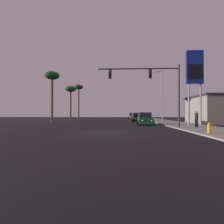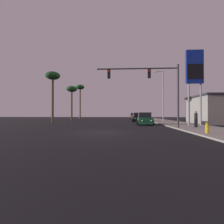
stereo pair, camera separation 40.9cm
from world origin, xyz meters
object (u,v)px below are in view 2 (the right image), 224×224
Objects in this scene: car_black at (138,118)px; street_lamp at (162,93)px; fire_hydrant at (207,128)px; palm_tree_mid at (72,91)px; gas_station_sign at (195,71)px; palm_tree_near at (53,78)px; car_green at (145,119)px; traffic_light_mast at (153,82)px; pedestrian_on_sidewalk at (196,118)px; car_tan at (134,116)px; palm_tree_far at (80,89)px.

street_lamp reaches higher than car_black.
fire_hydrant is 31.16m from palm_tree_mid.
palm_tree_mid is at bearing 139.59° from gas_station_sign.
car_green is at bearing -16.02° from palm_tree_near.
fire_hydrant is at bearing -106.88° from gas_station_sign.
traffic_light_mast is 1.11× the size of palm_tree_mid.
fire_hydrant is 0.46× the size of pedestrian_on_sidewalk.
fire_hydrant is (2.89, -35.42, -0.27)m from car_tan.
street_lamp is 1.18× the size of palm_tree_mid.
pedestrian_on_sidewalk reaches higher than fire_hydrant.
palm_tree_mid is at bearing 124.44° from fire_hydrant.
traffic_light_mast is at bearing -34.10° from palm_tree_near.
palm_tree_mid is at bearing 133.33° from pedestrian_on_sidewalk.
car_black is 0.45× the size of palm_tree_far.
palm_tree_far reaches higher than traffic_light_mast.
palm_tree_far is (-14.76, 24.17, 7.57)m from car_green.
palm_tree_mid is 10.03m from palm_tree_near.
car_green is (-0.17, -24.39, 0.00)m from car_tan.
gas_station_sign reaches higher than car_tan.
traffic_light_mast is at bearing -54.17° from palm_tree_mid.
car_black is at bearing 107.14° from pedestrian_on_sidewalk.
palm_tree_far is at bearing 93.03° from palm_tree_mid.
car_tan is 30.43m from traffic_light_mast.
traffic_light_mast is 17.92m from palm_tree_near.
palm_tree_far is (-18.82, 16.90, 3.22)m from street_lamp.
traffic_light_mast is (0.01, -30.16, 4.02)m from car_tan.
car_tan is 24.39m from car_green.
gas_station_sign is 33.74m from palm_tree_far.
palm_tree_mid is (-17.28, 25.20, 6.12)m from fire_hydrant.
car_black is 0.57× the size of palm_tree_mid.
car_green is at bearing 91.72° from traffic_light_mast.
car_black is 16.63m from palm_tree_near.
palm_tree_mid is at bearing 37.64° from car_tan.
traffic_light_mast is at bearing -150.36° from gas_station_sign.
traffic_light_mast is 33.64m from palm_tree_far.
palm_tree_mid reaches higher than pedestrian_on_sidewalk.
fire_hydrant is at bearing 107.22° from car_green.
traffic_light_mast is 0.94× the size of gas_station_sign.
palm_tree_near is at bearing 161.14° from gas_station_sign.
palm_tree_near reaches higher than car_black.
gas_station_sign is 1.18× the size of palm_tree_mid.
pedestrian_on_sidewalk is (0.43, -12.93, -4.08)m from street_lamp.
gas_station_sign is at bearing 103.57° from car_tan.
car_black is at bearing -19.24° from palm_tree_mid.
car_green is 2.60× the size of pedestrian_on_sidewalk.
fire_hydrant is 40.22m from palm_tree_far.
palm_tree_mid is at bearing -86.97° from palm_tree_far.
car_black and car_tan have the same top height.
traffic_light_mast is 7.38m from fire_hydrant.
palm_tree_near is at bearing -170.54° from street_lamp.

